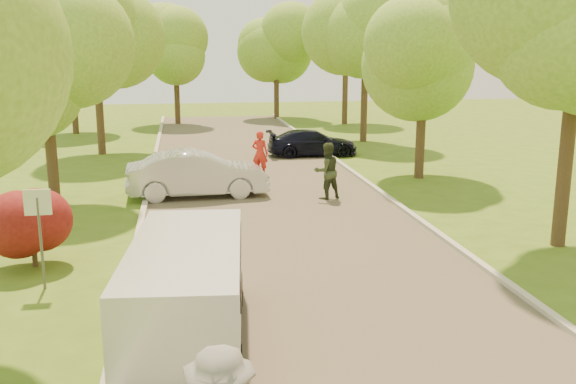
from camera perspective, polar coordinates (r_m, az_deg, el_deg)
ground at (r=11.24m, az=6.11°, el=-14.07°), size 100.00×100.00×0.00m
road at (r=18.56m, az=-0.49°, el=-3.02°), size 8.00×60.00×0.01m
curb_left at (r=18.37m, az=-13.08°, el=-3.34°), size 0.18×60.00×0.12m
curb_right at (r=19.56m, az=11.32°, el=-2.27°), size 0.18×60.00×0.12m
street_sign at (r=14.40m, az=-21.27°, el=-2.16°), size 0.55×0.06×2.17m
red_shrub at (r=16.04m, az=-21.84°, el=-2.45°), size 1.70×1.70×1.95m
tree_l_midb at (r=22.01m, az=-20.40°, el=10.78°), size 4.30×4.20×6.62m
tree_l_far at (r=31.84m, az=-16.41°, el=13.03°), size 4.92×4.80×7.79m
tree_r_midb at (r=25.43m, az=12.45°, el=12.10°), size 4.51×4.40×7.01m
tree_r_far at (r=35.10m, az=7.32°, el=13.96°), size 5.33×5.20×8.34m
tree_bg_a at (r=40.09m, az=-18.53°, el=12.52°), size 5.12×5.00×7.72m
tree_bg_b at (r=43.07m, az=5.48°, el=13.38°), size 5.12×5.00×7.95m
tree_bg_c at (r=43.63m, az=-9.72°, el=12.57°), size 4.92×4.80×7.33m
tree_bg_d at (r=46.17m, az=-0.77°, el=13.12°), size 5.12×5.00×7.72m
minivan at (r=11.38m, az=-8.96°, el=-8.60°), size 2.33×4.96×1.79m
silver_sedan at (r=22.22m, az=-8.05°, el=1.59°), size 4.85×1.85×1.58m
dark_sedan at (r=30.43m, az=2.17°, el=4.39°), size 4.25×1.74×1.23m
person_striped at (r=25.63m, az=-2.50°, el=3.45°), size 0.78×0.66×1.80m
person_olive at (r=21.66m, az=3.46°, el=1.87°), size 1.11×0.97×1.93m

